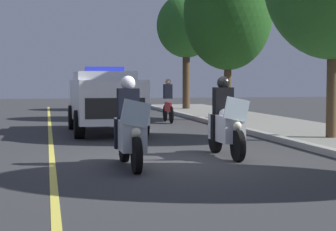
# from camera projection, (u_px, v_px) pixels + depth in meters

# --- Properties ---
(ground_plane) EXTENTS (80.00, 80.00, 0.00)m
(ground_plane) POSITION_uv_depth(u_px,v_px,m) (172.00, 161.00, 11.45)
(ground_plane) COLOR #333335
(curb_strip) EXTENTS (48.00, 0.24, 0.15)m
(curb_strip) POSITION_uv_depth(u_px,v_px,m) (334.00, 153.00, 12.19)
(curb_strip) COLOR #9E9B93
(curb_strip) RESTS_ON ground
(lane_stripe_center) EXTENTS (48.00, 0.12, 0.01)m
(lane_stripe_center) POSITION_uv_depth(u_px,v_px,m) (52.00, 165.00, 10.95)
(lane_stripe_center) COLOR #E0D14C
(lane_stripe_center) RESTS_ON ground
(police_motorcycle_lead_left) EXTENTS (2.14, 0.56, 1.72)m
(police_motorcycle_lead_left) POSITION_uv_depth(u_px,v_px,m) (130.00, 130.00, 10.61)
(police_motorcycle_lead_left) COLOR black
(police_motorcycle_lead_left) RESTS_ON ground
(police_motorcycle_lead_right) EXTENTS (2.14, 0.56, 1.72)m
(police_motorcycle_lead_right) POSITION_uv_depth(u_px,v_px,m) (226.00, 124.00, 12.06)
(police_motorcycle_lead_right) COLOR black
(police_motorcycle_lead_right) RESTS_ON ground
(police_suv) EXTENTS (4.93, 2.13, 2.05)m
(police_suv) POSITION_uv_depth(u_px,v_px,m) (105.00, 99.00, 17.52)
(police_suv) COLOR silver
(police_suv) RESTS_ON ground
(cyclist_background) EXTENTS (1.76, 0.32, 1.69)m
(cyclist_background) POSITION_uv_depth(u_px,v_px,m) (168.00, 101.00, 21.88)
(cyclist_background) COLOR black
(cyclist_background) RESTS_ON ground
(tree_far_back) EXTENTS (3.62, 3.62, 6.60)m
(tree_far_back) POSITION_uv_depth(u_px,v_px,m) (228.00, 13.00, 22.95)
(tree_far_back) COLOR #42301E
(tree_far_back) RESTS_ON sidewalk_strip
(tree_behind_suv) EXTENTS (3.19, 3.19, 6.17)m
(tree_behind_suv) POSITION_uv_depth(u_px,v_px,m) (186.00, 26.00, 30.38)
(tree_behind_suv) COLOR #42301E
(tree_behind_suv) RESTS_ON sidewalk_strip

